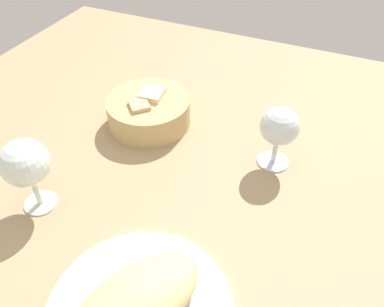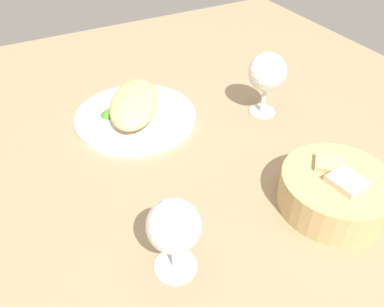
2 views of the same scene
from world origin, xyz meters
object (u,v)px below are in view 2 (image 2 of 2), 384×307
(wine_glass_near, at_px, (174,229))
(wine_glass_far, at_px, (267,74))
(bread_basket, at_px, (335,191))
(plate, at_px, (136,117))

(wine_glass_near, distance_m, wine_glass_far, 0.43)
(bread_basket, xyz_separation_m, wine_glass_far, (-0.28, 0.06, 0.06))
(wine_glass_near, xyz_separation_m, wine_glass_far, (-0.27, 0.34, 0.01))
(plate, xyz_separation_m, wine_glass_near, (0.37, -0.09, 0.08))
(wine_glass_near, height_order, wine_glass_far, wine_glass_far)
(wine_glass_near, relative_size, wine_glass_far, 0.90)
(bread_basket, relative_size, wine_glass_near, 1.42)
(plate, height_order, wine_glass_near, wine_glass_near)
(plate, relative_size, wine_glass_far, 1.85)
(plate, bearing_deg, bread_basket, 26.71)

